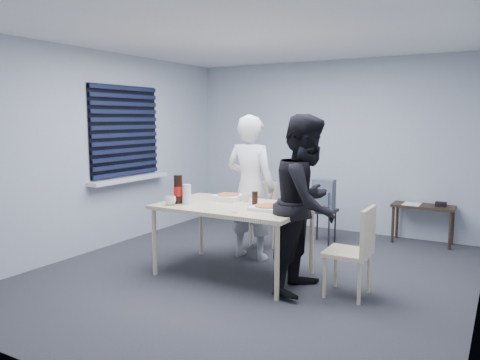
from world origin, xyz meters
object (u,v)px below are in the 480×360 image
Objects in this scene: person_white at (250,187)px; backpack at (323,195)px; chair_right at (357,246)px; soda_bottle at (178,190)px; side_table at (423,211)px; chair_far at (259,211)px; mug_a at (171,200)px; mug_b at (246,197)px; person_black at (306,204)px; stool at (323,217)px; dining_table at (233,210)px.

person_white reaches higher than backpack.
chair_right is 0.50× the size of person_white.
side_table is at bearing 50.09° from soda_bottle.
chair_right is at bearing -33.20° from chair_far.
backpack reaches higher than chair_right.
mug_a is at bearing -104.67° from chair_far.
mug_a reaches higher than mug_b.
person_black is 3.71× the size of stool.
chair_right reaches higher than dining_table.
person_black is 1.46m from soda_bottle.
soda_bottle reaches higher than backpack.
stool is at bearing 76.67° from dining_table.
stool is at bearing 75.27° from mug_b.
dining_table is 0.89m from person_black.
person_white reaches higher than mug_b.
mug_a is 0.39× the size of soda_bottle.
person_black is (1.01, -0.69, 0.00)m from person_white.
dining_table is 1.10m from chair_far.
person_white is at bearing 55.68° from person_black.
chair_right is (1.60, -1.05, 0.00)m from chair_far.
stool is at bearing 118.93° from chair_right.
backpack reaches higher than dining_table.
chair_far reaches higher than mug_b.
side_table is 1.95× the size of backpack.
stool is 1.61m from mug_b.
side_table is at bearing 28.47° from stool.
person_black is at bearing 11.45° from mug_a.
person_black is 1.85m from backpack.
person_black is at bearing 145.68° from person_white.
chair_right is 1.68m from person_white.
side_table is 2.56× the size of soda_bottle.
backpack is 1.31× the size of soda_bottle.
chair_far is at bearing 146.80° from chair_right.
person_black reaches higher than chair_right.
chair_right is 0.63m from person_black.
chair_far is at bearing -132.98° from stool.
backpack reaches higher than chair_far.
person_white is at bearing 102.12° from dining_table.
mug_a is at bearing 101.45° from person_black.
mug_a is (-0.46, -0.99, -0.05)m from person_white.
person_black reaches higher than mug_a.
soda_bottle reaches higher than dining_table.
soda_bottle reaches higher than stool.
mug_b is (-0.39, -1.49, 0.47)m from stool.
backpack reaches higher than stool.
mug_a reaches higher than dining_table.
person_white reaches higher than chair_far.
mug_b is at bearing -126.68° from side_table.
soda_bottle is (-0.35, -1.28, 0.43)m from chair_far.
person_black reaches higher than soda_bottle.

